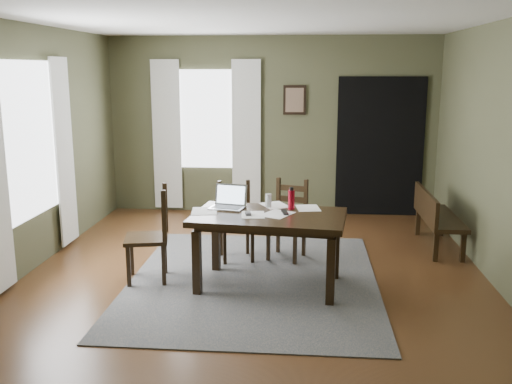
# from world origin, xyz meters

# --- Properties ---
(ground) EXTENTS (5.00, 6.00, 0.01)m
(ground) POSITION_xyz_m (0.00, 0.00, -0.01)
(ground) COLOR #492C16
(room_shell) EXTENTS (5.02, 6.02, 2.71)m
(room_shell) POSITION_xyz_m (0.00, 0.00, 1.80)
(room_shell) COLOR #494B31
(room_shell) RESTS_ON ground
(rug) EXTENTS (2.60, 3.20, 0.01)m
(rug) POSITION_xyz_m (0.00, 0.00, 0.01)
(rug) COLOR #474747
(rug) RESTS_ON ground
(dining_table) EXTENTS (1.61, 1.08, 0.76)m
(dining_table) POSITION_xyz_m (0.17, -0.16, 0.68)
(dining_table) COLOR black
(dining_table) RESTS_ON rug
(chair_end) EXTENTS (0.52, 0.52, 1.01)m
(chair_end) POSITION_xyz_m (-1.07, -0.09, 0.50)
(chair_end) COLOR black
(chair_end) RESTS_ON rug
(chair_back_left) EXTENTS (0.49, 0.49, 0.91)m
(chair_back_left) POSITION_xyz_m (-0.28, 0.70, 0.45)
(chair_back_left) COLOR black
(chair_back_left) RESTS_ON rug
(chair_back_right) EXTENTS (0.51, 0.51, 0.93)m
(chair_back_right) POSITION_xyz_m (0.34, 0.79, 0.46)
(chair_back_right) COLOR black
(chair_back_right) RESTS_ON rug
(bench) EXTENTS (0.41, 1.28, 0.72)m
(bench) POSITION_xyz_m (2.16, 1.35, 0.43)
(bench) COLOR black
(bench) RESTS_ON ground
(laptop) EXTENTS (0.40, 0.35, 0.24)m
(laptop) POSITION_xyz_m (-0.27, 0.09, 0.83)
(laptop) COLOR #B7B7BC
(laptop) RESTS_ON dining_table
(computer_mouse) EXTENTS (0.07, 0.10, 0.03)m
(computer_mouse) POSITION_xyz_m (-0.03, -0.22, 0.79)
(computer_mouse) COLOR #3F3F42
(computer_mouse) RESTS_ON dining_table
(tv_remote) EXTENTS (0.09, 0.19, 0.02)m
(tv_remote) POSITION_xyz_m (0.33, -0.10, 0.78)
(tv_remote) COLOR black
(tv_remote) RESTS_ON dining_table
(drinking_glass) EXTENTS (0.08, 0.08, 0.14)m
(drinking_glass) POSITION_xyz_m (0.15, 0.15, 0.84)
(drinking_glass) COLOR silver
(drinking_glass) RESTS_ON dining_table
(water_bottle) EXTENTS (0.07, 0.07, 0.24)m
(water_bottle) POSITION_xyz_m (0.39, 0.08, 0.88)
(water_bottle) COLOR #B40D22
(water_bottle) RESTS_ON dining_table
(paper_a) EXTENTS (0.30, 0.37, 0.00)m
(paper_a) POSITION_xyz_m (-0.50, -0.09, 0.77)
(paper_a) COLOR white
(paper_a) RESTS_ON dining_table
(paper_b) EXTENTS (0.38, 0.41, 0.00)m
(paper_b) POSITION_xyz_m (0.25, -0.15, 0.77)
(paper_b) COLOR white
(paper_b) RESTS_ON dining_table
(paper_c) EXTENTS (0.37, 0.40, 0.00)m
(paper_c) POSITION_xyz_m (0.21, 0.23, 0.77)
(paper_c) COLOR white
(paper_c) RESTS_ON dining_table
(paper_d) EXTENTS (0.28, 0.34, 0.00)m
(paper_d) POSITION_xyz_m (0.56, 0.14, 0.77)
(paper_d) COLOR white
(paper_d) RESTS_ON dining_table
(paper_e) EXTENTS (0.26, 0.32, 0.00)m
(paper_e) POSITION_xyz_m (0.01, -0.20, 0.77)
(paper_e) COLOR white
(paper_e) RESTS_ON dining_table
(window_left) EXTENTS (0.01, 1.30, 1.70)m
(window_left) POSITION_xyz_m (-2.47, 0.20, 1.45)
(window_left) COLOR white
(window_left) RESTS_ON ground
(window_back) EXTENTS (1.00, 0.01, 1.50)m
(window_back) POSITION_xyz_m (-1.00, 2.97, 1.45)
(window_back) COLOR white
(window_back) RESTS_ON ground
(curtain_left_far) EXTENTS (0.03, 0.48, 2.30)m
(curtain_left_far) POSITION_xyz_m (-2.44, 1.02, 1.20)
(curtain_left_far) COLOR silver
(curtain_left_far) RESTS_ON ground
(curtain_back_left) EXTENTS (0.44, 0.03, 2.30)m
(curtain_back_left) POSITION_xyz_m (-1.62, 2.94, 1.20)
(curtain_back_left) COLOR silver
(curtain_back_left) RESTS_ON ground
(curtain_back_right) EXTENTS (0.44, 0.03, 2.30)m
(curtain_back_right) POSITION_xyz_m (-0.38, 2.94, 1.20)
(curtain_back_right) COLOR silver
(curtain_back_right) RESTS_ON ground
(framed_picture) EXTENTS (0.34, 0.03, 0.44)m
(framed_picture) POSITION_xyz_m (0.35, 2.97, 1.75)
(framed_picture) COLOR black
(framed_picture) RESTS_ON ground
(doorway_back) EXTENTS (1.30, 0.03, 2.10)m
(doorway_back) POSITION_xyz_m (1.65, 2.97, 1.05)
(doorway_back) COLOR black
(doorway_back) RESTS_ON ground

